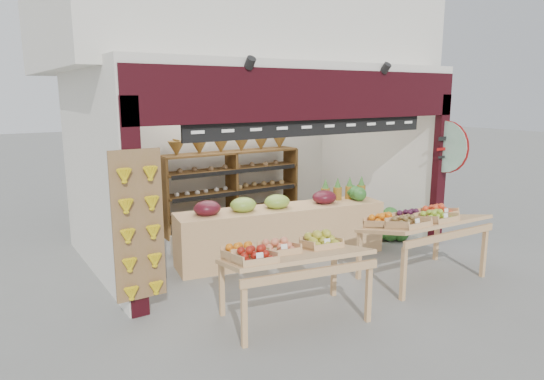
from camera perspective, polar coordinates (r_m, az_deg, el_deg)
The scene contains 11 objects.
ground at distance 8.35m, azimuth 0.71°, elevation -7.33°, with size 60.00×60.00×0.00m, color slate.
shop_structure at distance 9.38m, azimuth -5.02°, elevation 18.94°, with size 6.36×5.12×5.40m.
banana_board at distance 5.87m, azimuth -15.34°, elevation -4.48°, with size 0.60×0.15×1.80m.
gift_sign at distance 9.03m, azimuth 19.70°, elevation 4.81°, with size 0.04×0.93×0.92m.
back_shelving at distance 9.67m, azimuth -4.77°, elevation 2.28°, with size 2.91×0.48×1.81m.
refrigerator at distance 8.85m, azimuth -19.27°, elevation -0.95°, with size 0.69×0.69×1.77m, color silver.
cardboard_stack at distance 8.39m, azimuth -8.76°, elevation -5.78°, with size 0.93×0.67×0.61m.
mid_counter at distance 7.92m, azimuth 1.16°, elevation -4.80°, with size 3.52×1.26×1.08m.
display_table_left at distance 5.76m, azimuth 1.35°, elevation -7.54°, with size 1.81×1.22×1.06m.
display_table_right at distance 7.29m, azimuth 16.91°, elevation -3.53°, with size 1.79×1.04×1.10m.
watermelon_pile at distance 9.34m, azimuth 13.50°, elevation -4.19°, with size 0.75×0.77×0.59m.
Camera 1 is at (-4.40, -6.58, 2.68)m, focal length 32.00 mm.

